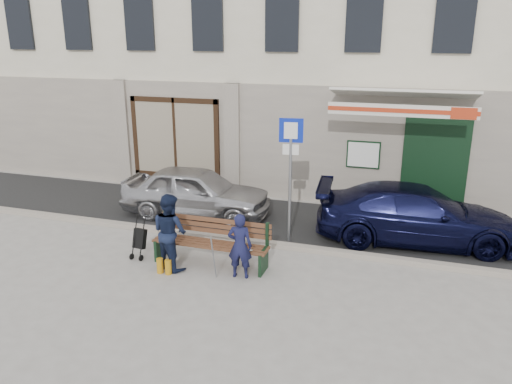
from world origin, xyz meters
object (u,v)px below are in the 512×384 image
at_px(stroller, 140,240).
at_px(car_navy, 416,215).
at_px(car_silver, 196,192).
at_px(parking_sign, 290,160).
at_px(bench, 209,243).
at_px(woman, 170,231).
at_px(man, 240,246).

bearing_deg(stroller, car_navy, 32.61).
xyz_separation_m(car_silver, parking_sign, (2.68, -0.89, 1.24)).
relative_size(car_navy, bench, 1.84).
bearing_deg(car_silver, woman, -168.27).
relative_size(car_silver, stroller, 4.27).
height_order(car_navy, bench, car_navy).
bearing_deg(woman, stroller, 7.78).
height_order(car_silver, woman, woman).
relative_size(car_silver, parking_sign, 1.36).
height_order(parking_sign, bench, parking_sign).
xyz_separation_m(car_navy, man, (-3.16, -2.86, 0.00)).
bearing_deg(stroller, car_silver, 95.07).
bearing_deg(stroller, man, 1.56).
distance_m(parking_sign, bench, 2.52).
height_order(car_silver, bench, car_silver).
bearing_deg(bench, man, -23.33).
distance_m(car_silver, stroller, 2.70).
distance_m(car_silver, car_navy, 5.38).
height_order(parking_sign, woman, parking_sign).
distance_m(car_navy, man, 4.26).
relative_size(car_silver, man, 2.95).
bearing_deg(bench, car_silver, 119.20).
bearing_deg(car_navy, stroller, 110.16).
xyz_separation_m(car_navy, parking_sign, (-2.71, -0.85, 1.24)).
bearing_deg(car_silver, man, -145.51).
xyz_separation_m(parking_sign, woman, (-1.91, -2.04, -1.11)).
relative_size(car_silver, woman, 2.47).
height_order(bench, woman, woman).
xyz_separation_m(car_silver, bench, (1.43, -2.55, -0.19)).
xyz_separation_m(parking_sign, bench, (-1.25, -1.66, -1.43)).
xyz_separation_m(car_silver, man, (2.22, -2.89, -0.00)).
height_order(car_navy, stroller, car_navy).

